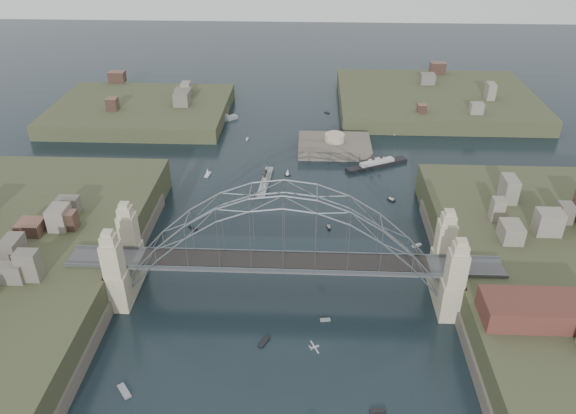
% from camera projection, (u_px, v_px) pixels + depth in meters
% --- Properties ---
extents(ground, '(500.00, 500.00, 0.00)m').
position_uv_depth(ground, '(284.00, 295.00, 111.10)').
color(ground, black).
rests_on(ground, ground).
extents(bridge, '(84.00, 13.80, 24.60)m').
position_uv_depth(bridge, '(284.00, 245.00, 104.83)').
color(bridge, '#48484A').
rests_on(bridge, ground).
extents(shore_west, '(50.50, 90.00, 12.00)m').
position_uv_depth(shore_west, '(2.00, 280.00, 112.28)').
color(shore_west, '#393E25').
rests_on(shore_west, ground).
extents(headland_nw, '(60.00, 45.00, 9.00)m').
position_uv_depth(headland_nw, '(142.00, 116.00, 194.65)').
color(headland_nw, '#393E25').
rests_on(headland_nw, ground).
extents(headland_ne, '(70.00, 55.00, 9.50)m').
position_uv_depth(headland_ne, '(435.00, 105.00, 203.42)').
color(headland_ne, '#393E25').
rests_on(headland_ne, ground).
extents(fort_island, '(22.00, 16.00, 9.40)m').
position_uv_depth(fort_island, '(334.00, 151.00, 171.02)').
color(fort_island, '#554D44').
rests_on(fort_island, ground).
extents(wharf_shed, '(20.00, 8.00, 4.00)m').
position_uv_depth(wharf_shed, '(543.00, 310.00, 92.30)').
color(wharf_shed, '#592D26').
rests_on(wharf_shed, shore_east).
extents(naval_cruiser_near, '(3.31, 16.53, 4.93)m').
position_uv_depth(naval_cruiser_near, '(265.00, 181.00, 151.72)').
color(naval_cruiser_near, gray).
rests_on(naval_cruiser_near, ground).
extents(naval_cruiser_far, '(13.90, 11.94, 5.45)m').
position_uv_depth(naval_cruiser_far, '(216.00, 121.00, 189.66)').
color(naval_cruiser_far, gray).
rests_on(naval_cruiser_far, ground).
extents(ocean_liner, '(18.65, 11.28, 4.80)m').
position_uv_depth(ocean_liner, '(377.00, 164.00, 160.70)').
color(ocean_liner, black).
rests_on(ocean_liner, ground).
extents(aeroplane, '(1.68, 2.79, 0.43)m').
position_uv_depth(aeroplane, '(314.00, 347.00, 88.14)').
color(aeroplane, '#A9ADB1').
extents(small_boat_a, '(2.39, 2.22, 0.45)m').
position_uv_depth(small_boat_a, '(193.00, 228.00, 132.38)').
color(small_boat_a, '#B9B9B5').
rests_on(small_boat_a, ground).
extents(small_boat_b, '(0.90, 1.95, 1.43)m').
position_uv_depth(small_boat_b, '(329.00, 227.00, 132.34)').
color(small_boat_b, '#B9B9B5').
rests_on(small_boat_b, ground).
extents(small_boat_c, '(2.18, 3.06, 0.45)m').
position_uv_depth(small_boat_c, '(264.00, 342.00, 99.63)').
color(small_boat_c, '#B9B9B5').
rests_on(small_boat_c, ground).
extents(small_boat_d, '(2.17, 2.05, 1.43)m').
position_uv_depth(small_boat_d, '(391.00, 200.00, 143.82)').
color(small_boat_d, '#B9B9B5').
rests_on(small_boat_d, ground).
extents(small_boat_e, '(1.61, 3.46, 2.38)m').
position_uv_depth(small_boat_e, '(208.00, 173.00, 156.04)').
color(small_boat_e, '#B9B9B5').
rests_on(small_boat_e, ground).
extents(small_boat_f, '(1.76, 1.42, 2.38)m').
position_uv_depth(small_boat_f, '(288.00, 172.00, 155.66)').
color(small_boat_f, '#B9B9B5').
rests_on(small_boat_f, ground).
extents(small_boat_g, '(2.62, 1.33, 0.45)m').
position_uv_depth(small_boat_g, '(378.00, 411.00, 86.67)').
color(small_boat_g, '#B9B9B5').
rests_on(small_boat_g, ground).
extents(small_boat_h, '(0.91, 2.01, 1.43)m').
position_uv_depth(small_boat_h, '(247.00, 139.00, 177.59)').
color(small_boat_h, '#B9B9B5').
rests_on(small_boat_h, ground).
extents(small_boat_i, '(2.43, 1.77, 0.45)m').
position_uv_depth(small_boat_i, '(417.00, 246.00, 125.96)').
color(small_boat_i, '#B9B9B5').
rests_on(small_boat_i, ground).
extents(small_boat_j, '(3.02, 3.36, 0.45)m').
position_uv_depth(small_boat_j, '(124.00, 391.00, 90.03)').
color(small_boat_j, '#B9B9B5').
rests_on(small_boat_j, ground).
extents(small_boat_k, '(1.95, 1.82, 0.45)m').
position_uv_depth(small_boat_k, '(327.00, 113.00, 198.09)').
color(small_boat_k, '#B9B9B5').
rests_on(small_boat_k, ground).
extents(small_boat_l, '(2.74, 1.07, 2.38)m').
position_uv_depth(small_boat_l, '(117.00, 201.00, 142.03)').
color(small_boat_l, '#B9B9B5').
rests_on(small_boat_l, ground).
extents(small_boat_m, '(1.97, 0.91, 0.45)m').
position_uv_depth(small_boat_m, '(325.00, 320.00, 104.67)').
color(small_boat_m, '#B9B9B5').
rests_on(small_boat_m, ground).
extents(small_boat_n, '(2.43, 3.14, 0.45)m').
position_uv_depth(small_boat_n, '(395.00, 133.00, 181.86)').
color(small_boat_n, '#B9B9B5').
rests_on(small_boat_n, ground).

